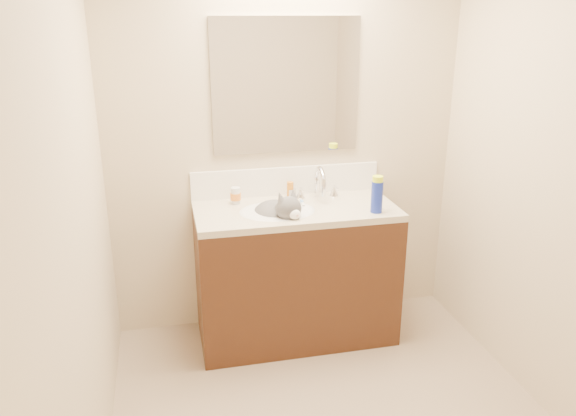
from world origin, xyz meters
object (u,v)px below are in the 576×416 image
pill_bottle (236,196)px  amber_bottle (290,190)px  vanity_cabinet (296,276)px  silver_jar (292,194)px  spray_can (377,197)px  faucet (319,185)px  cat (278,216)px  basin (277,222)px

pill_bottle → amber_bottle: amber_bottle is taller
vanity_cabinet → pill_bottle: (-0.34, 0.15, 0.50)m
silver_jar → spray_can: bearing=-40.9°
faucet → spray_can: (0.26, -0.31, 0.01)m
cat → spray_can: 0.59m
basin → amber_bottle: 0.28m
vanity_cabinet → spray_can: spray_can is taller
faucet → spray_can: faucet is taller
cat → basin: bearing=111.6°
faucet → basin: bearing=-150.9°
vanity_cabinet → spray_can: bearing=-22.1°
vanity_cabinet → cat: 0.43m
cat → amber_bottle: cat is taller
vanity_cabinet → cat: size_ratio=2.85×
basin → amber_bottle: (0.13, 0.22, 0.12)m
silver_jar → vanity_cabinet: bearing=-95.5°
faucet → pill_bottle: 0.52m
cat → pill_bottle: 0.30m
vanity_cabinet → pill_bottle: size_ratio=11.76×
faucet → silver_jar: bearing=163.5°
cat → spray_can: (0.55, -0.14, 0.13)m
pill_bottle → spray_can: bearing=-23.1°
basin → cat: cat is taller
cat → vanity_cabinet: bearing=-6.7°
pill_bottle → amber_bottle: (0.35, 0.04, 0.00)m
basin → silver_jar: (0.14, 0.22, 0.10)m
silver_jar → spray_can: size_ratio=0.32×
vanity_cabinet → basin: basin is taller
vanity_cabinet → faucet: 0.58m
basin → spray_can: bearing=-14.8°
vanity_cabinet → silver_jar: 0.51m
faucet → silver_jar: 0.18m
vanity_cabinet → silver_jar: bearing=84.5°
silver_jar → amber_bottle: (-0.01, 0.00, 0.02)m
spray_can → silver_jar: bearing=139.1°
faucet → vanity_cabinet: bearing=-142.7°
faucet → amber_bottle: (-0.17, 0.05, -0.03)m
amber_bottle → spray_can: spray_can is taller
faucet → cat: size_ratio=0.66×
cat → spray_can: bearing=-36.8°
vanity_cabinet → amber_bottle: size_ratio=11.57×
vanity_cabinet → amber_bottle: amber_bottle is taller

